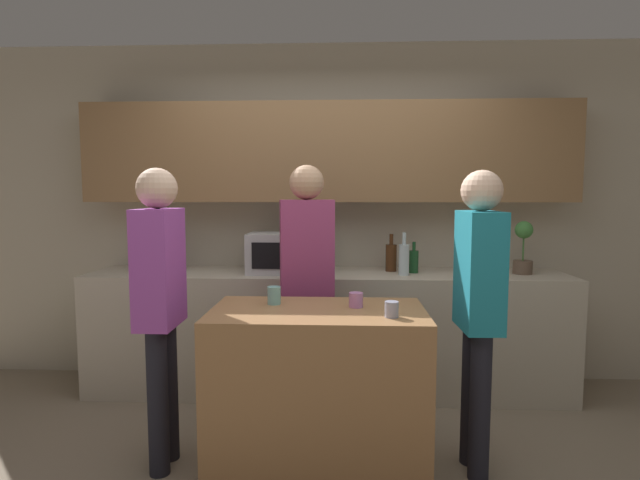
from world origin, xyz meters
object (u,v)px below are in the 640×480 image
at_px(potted_plant, 523,248).
at_px(cup_0, 356,300).
at_px(microwave, 283,253).
at_px(bottle_1, 404,259).
at_px(person_right, 160,292).
at_px(cup_2, 274,295).
at_px(toaster, 163,260).
at_px(bottle_0, 391,257).
at_px(person_left, 307,271).
at_px(cup_1, 392,309).
at_px(bottle_2, 414,261).
at_px(person_center, 479,296).

xyz_separation_m(potted_plant, cup_0, (-1.27, -1.06, -0.18)).
xyz_separation_m(microwave, bottle_1, (0.90, -0.09, -0.03)).
bearing_deg(person_right, microwave, 154.17).
height_order(cup_0, cup_2, cup_2).
distance_m(toaster, bottle_0, 1.76).
distance_m(person_left, person_right, 0.96).
distance_m(microwave, cup_1, 1.46).
xyz_separation_m(potted_plant, person_left, (-1.58, -0.54, -0.10)).
bearing_deg(cup_1, person_right, 173.26).
xyz_separation_m(bottle_1, bottle_2, (0.09, 0.11, -0.03)).
bearing_deg(bottle_2, person_left, -144.03).
relative_size(toaster, bottle_2, 1.10).
xyz_separation_m(cup_1, person_center, (0.48, 0.18, 0.04)).
height_order(potted_plant, cup_1, potted_plant).
bearing_deg(person_left, microwave, -77.89).
bearing_deg(cup_1, cup_2, 156.98).
bearing_deg(bottle_1, cup_1, -99.73).
xyz_separation_m(bottle_2, cup_0, (-0.46, -1.08, -0.07)).
bearing_deg(microwave, person_right, -115.28).
distance_m(potted_plant, person_right, 2.59).
relative_size(potted_plant, cup_2, 3.97).
relative_size(bottle_2, person_left, 0.14).
distance_m(microwave, person_center, 1.61).
relative_size(microwave, cup_2, 5.23).
relative_size(person_left, person_center, 1.04).
bearing_deg(cup_2, cup_1, -23.02).
bearing_deg(bottle_2, bottle_1, -128.73).
height_order(toaster, cup_0, toaster).
xyz_separation_m(bottle_2, cup_2, (-0.92, -1.03, -0.06)).
xyz_separation_m(bottle_0, person_center, (0.35, -1.19, -0.05)).
bearing_deg(microwave, person_left, -67.99).
relative_size(bottle_0, bottle_1, 0.92).
bearing_deg(bottle_1, bottle_0, 112.62).
relative_size(microwave, cup_0, 6.50).
bearing_deg(microwave, potted_plant, 0.05).
relative_size(bottle_2, cup_1, 2.93).
xyz_separation_m(bottle_0, person_left, (-0.61, -0.63, -0.01)).
bearing_deg(toaster, bottle_2, 0.42).
relative_size(bottle_0, cup_2, 2.90).
bearing_deg(bottle_1, person_left, -146.63).
bearing_deg(bottle_0, person_center, -73.56).
bearing_deg(toaster, person_center, -27.55).
xyz_separation_m(microwave, cup_1, (0.70, -1.28, -0.13)).
height_order(potted_plant, person_right, person_right).
bearing_deg(microwave, bottle_0, 6.11).
distance_m(bottle_2, cup_1, 1.33).
distance_m(bottle_0, cup_2, 1.34).
bearing_deg(toaster, person_right, -70.60).
relative_size(cup_2, person_right, 0.06).
bearing_deg(person_center, cup_2, 83.76).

